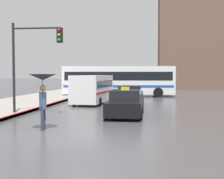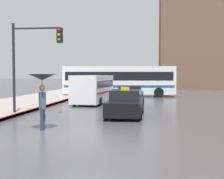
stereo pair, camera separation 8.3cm
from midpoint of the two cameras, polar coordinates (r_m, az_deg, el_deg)
name	(u,v)px [view 2 (the right image)]	position (r m, az deg, el deg)	size (l,w,h in m)	color
ground_plane	(80,136)	(11.65, -5.76, -8.48)	(300.00, 300.00, 0.00)	#424244
taxi	(125,104)	(16.93, 2.58, -2.68)	(1.91, 4.27, 1.59)	black
sedan_red	(130,96)	(22.52, 3.45, -1.28)	(1.91, 4.12, 1.43)	navy
ambulance_van	(93,88)	(24.28, -3.36, 0.31)	(2.45, 5.93, 2.20)	white
city_bus	(119,80)	(32.05, 1.39, 1.80)	(11.44, 3.30, 3.08)	silver
pedestrian_with_umbrella	(42,84)	(12.90, -12.48, 0.96)	(1.11, 1.11, 2.28)	#2D3347
traffic_light	(34,52)	(17.57, -14.02, 6.74)	(2.83, 0.38, 5.07)	black
building_tower_near	(209,10)	(53.76, 17.43, 13.63)	(15.69, 12.13, 25.00)	brown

